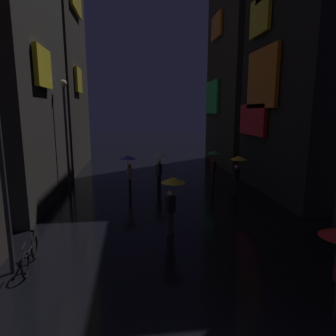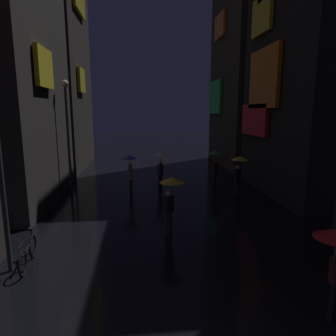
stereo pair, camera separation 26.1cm
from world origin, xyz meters
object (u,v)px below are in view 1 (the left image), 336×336
pedestrian_midstreet_left_clear (160,160)px  pedestrian_near_crossing_yellow (238,164)px  streetlamp_left_far (66,125)px  bicycle_parked_at_storefront (30,254)px  pedestrian_far_right_green (214,158)px  pedestrian_foreground_left_blue (128,164)px  streetlamp_left_near (0,142)px  pedestrian_foreground_right_yellow (172,190)px

pedestrian_midstreet_left_clear → pedestrian_near_crossing_yellow: bearing=-25.0°
pedestrian_midstreet_left_clear → streetlamp_left_far: (-4.98, -0.69, 2.06)m
pedestrian_midstreet_left_clear → bicycle_parked_at_storefront: bearing=-118.3°
pedestrian_far_right_green → bicycle_parked_at_storefront: 11.99m
bicycle_parked_at_storefront → pedestrian_foreground_left_blue: bearing=69.8°
pedestrian_foreground_left_blue → streetlamp_left_far: 3.80m
streetlamp_left_far → pedestrian_midstreet_left_clear: bearing=7.9°
pedestrian_far_right_green → streetlamp_left_near: bearing=-132.0°
pedestrian_near_crossing_yellow → bicycle_parked_at_storefront: size_ratio=1.17×
bicycle_parked_at_storefront → streetlamp_left_near: (-0.40, -0.28, 3.30)m
pedestrian_midstreet_left_clear → streetlamp_left_far: size_ratio=0.35×
pedestrian_foreground_left_blue → streetlamp_left_near: bearing=-112.0°
pedestrian_far_right_green → streetlamp_left_far: 8.62m
streetlamp_left_far → pedestrian_far_right_green: bearing=7.7°
streetlamp_left_near → pedestrian_foreground_right_yellow: bearing=24.6°
pedestrian_far_right_green → streetlamp_left_near: 12.56m
pedestrian_foreground_right_yellow → pedestrian_far_right_green: 7.82m
pedestrian_near_crossing_yellow → pedestrian_foreground_right_yellow: 6.29m
pedestrian_near_crossing_yellow → pedestrian_foreground_right_yellow: same height
pedestrian_near_crossing_yellow → streetlamp_left_near: bearing=-142.4°
pedestrian_midstreet_left_clear → pedestrian_far_right_green: 3.34m
streetlamp_left_far → pedestrian_near_crossing_yellow: bearing=-7.4°
pedestrian_midstreet_left_clear → pedestrian_foreground_right_yellow: bearing=-91.5°
pedestrian_foreground_left_blue → pedestrian_foreground_right_yellow: (1.62, -5.67, 0.00)m
pedestrian_foreground_right_yellow → pedestrian_far_right_green: bearing=63.6°
pedestrian_foreground_left_blue → pedestrian_foreground_right_yellow: same height
streetlamp_left_far → bicycle_parked_at_storefront: bearing=-87.1°
pedestrian_foreground_left_blue → pedestrian_midstreet_left_clear: size_ratio=1.00×
pedestrian_near_crossing_yellow → bicycle_parked_at_storefront: bearing=-142.3°
pedestrian_foreground_left_blue → bicycle_parked_at_storefront: (-2.79, -7.59, -1.28)m
pedestrian_foreground_left_blue → streetlamp_left_far: bearing=176.1°
pedestrian_near_crossing_yellow → pedestrian_foreground_right_yellow: size_ratio=1.00×
pedestrian_near_crossing_yellow → pedestrian_far_right_green: 2.39m
pedestrian_near_crossing_yellow → pedestrian_far_right_green: size_ratio=1.00×
pedestrian_near_crossing_yellow → streetlamp_left_far: size_ratio=0.35×
pedestrian_far_right_green → bicycle_parked_at_storefront: bearing=-131.5°
pedestrian_midstreet_left_clear → streetlamp_left_near: 10.29m
streetlamp_left_near → pedestrian_near_crossing_yellow: bearing=37.6°
pedestrian_midstreet_left_clear → pedestrian_foreground_right_yellow: (-0.17, -6.58, 0.00)m
pedestrian_midstreet_left_clear → streetlamp_left_far: 5.43m
streetlamp_left_near → bicycle_parked_at_storefront: bearing=35.0°
pedestrian_foreground_left_blue → bicycle_parked_at_storefront: size_ratio=1.17×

